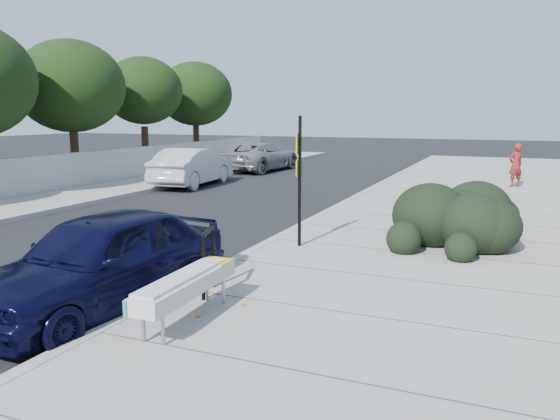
{
  "coord_description": "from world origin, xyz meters",
  "views": [
    {
      "loc": [
        5.01,
        -9.43,
        3.05
      ],
      "look_at": [
        0.5,
        1.22,
        1.0
      ],
      "focal_mm": 35.0,
      "sensor_mm": 36.0,
      "label": 1
    }
  ],
  "objects_px": {
    "wagon_silver": "(193,167)",
    "suv_silver": "(260,156)",
    "sedan_navy": "(102,260)",
    "bike_rack": "(208,255)",
    "bench": "(186,285)",
    "pedestrian": "(516,165)",
    "sign_post": "(299,174)"
  },
  "relations": [
    {
      "from": "pedestrian",
      "to": "bench",
      "type": "bearing_deg",
      "value": 35.34
    },
    {
      "from": "sedan_navy",
      "to": "wagon_silver",
      "type": "distance_m",
      "value": 14.99
    },
    {
      "from": "bench",
      "to": "sign_post",
      "type": "bearing_deg",
      "value": 90.12
    },
    {
      "from": "bench",
      "to": "sedan_navy",
      "type": "height_order",
      "value": "sedan_navy"
    },
    {
      "from": "sedan_navy",
      "to": "suv_silver",
      "type": "height_order",
      "value": "sedan_navy"
    },
    {
      "from": "sign_post",
      "to": "pedestrian",
      "type": "bearing_deg",
      "value": 57.61
    },
    {
      "from": "pedestrian",
      "to": "sedan_navy",
      "type": "bearing_deg",
      "value": 29.81
    },
    {
      "from": "sign_post",
      "to": "wagon_silver",
      "type": "distance_m",
      "value": 12.21
    },
    {
      "from": "sign_post",
      "to": "sedan_navy",
      "type": "bearing_deg",
      "value": -122.59
    },
    {
      "from": "sedan_navy",
      "to": "suv_silver",
      "type": "xyz_separation_m",
      "value": [
        -6.7,
        20.25,
        -0.02
      ]
    },
    {
      "from": "bike_rack",
      "to": "wagon_silver",
      "type": "bearing_deg",
      "value": 106.66
    },
    {
      "from": "sedan_navy",
      "to": "bike_rack",
      "type": "bearing_deg",
      "value": 37.99
    },
    {
      "from": "bike_rack",
      "to": "pedestrian",
      "type": "relative_size",
      "value": 0.61
    },
    {
      "from": "wagon_silver",
      "to": "suv_silver",
      "type": "xyz_separation_m",
      "value": [
        0.0,
        6.84,
        -0.05
      ]
    },
    {
      "from": "bench",
      "to": "sedan_navy",
      "type": "relative_size",
      "value": 0.48
    },
    {
      "from": "bike_rack",
      "to": "pedestrian",
      "type": "xyz_separation_m",
      "value": [
        4.61,
        16.31,
        0.23
      ]
    },
    {
      "from": "sedan_navy",
      "to": "pedestrian",
      "type": "relative_size",
      "value": 2.64
    },
    {
      "from": "sedan_navy",
      "to": "bench",
      "type": "bearing_deg",
      "value": -3.98
    },
    {
      "from": "bike_rack",
      "to": "suv_silver",
      "type": "xyz_separation_m",
      "value": [
        -8.1,
        19.36,
        -0.03
      ]
    },
    {
      "from": "sedan_navy",
      "to": "pedestrian",
      "type": "height_order",
      "value": "pedestrian"
    },
    {
      "from": "sign_post",
      "to": "sedan_navy",
      "type": "distance_m",
      "value": 4.87
    },
    {
      "from": "suv_silver",
      "to": "pedestrian",
      "type": "bearing_deg",
      "value": 170.74
    },
    {
      "from": "sedan_navy",
      "to": "suv_silver",
      "type": "relative_size",
      "value": 0.84
    },
    {
      "from": "sedan_navy",
      "to": "pedestrian",
      "type": "bearing_deg",
      "value": 76.49
    },
    {
      "from": "bike_rack",
      "to": "pedestrian",
      "type": "height_order",
      "value": "pedestrian"
    },
    {
      "from": "bench",
      "to": "pedestrian",
      "type": "height_order",
      "value": "pedestrian"
    },
    {
      "from": "sign_post",
      "to": "pedestrian",
      "type": "xyz_separation_m",
      "value": [
        4.43,
        12.7,
        -0.74
      ]
    },
    {
      "from": "wagon_silver",
      "to": "suv_silver",
      "type": "bearing_deg",
      "value": -95.46
    },
    {
      "from": "sedan_navy",
      "to": "suv_silver",
      "type": "bearing_deg",
      "value": 114.06
    },
    {
      "from": "bench",
      "to": "bike_rack",
      "type": "height_order",
      "value": "bike_rack"
    },
    {
      "from": "wagon_silver",
      "to": "pedestrian",
      "type": "distance_m",
      "value": 13.26
    },
    {
      "from": "bench",
      "to": "suv_silver",
      "type": "xyz_separation_m",
      "value": [
        -8.43,
        20.55,
        0.09
      ]
    }
  ]
}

